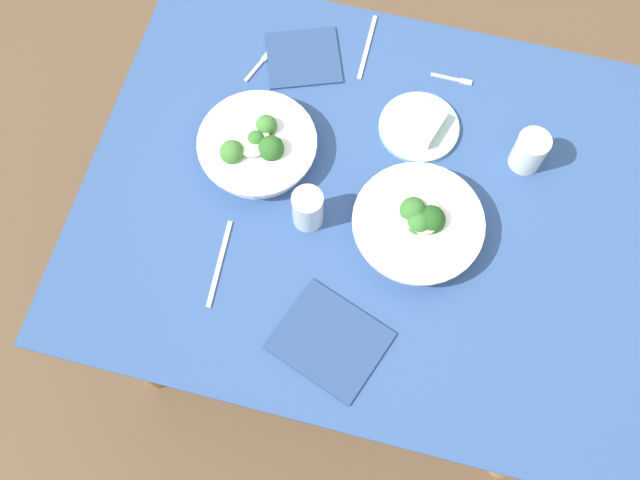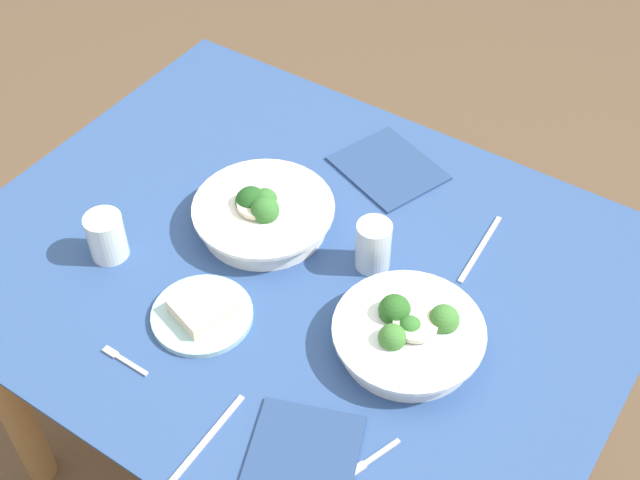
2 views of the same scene
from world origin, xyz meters
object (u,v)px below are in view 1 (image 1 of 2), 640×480
object	(u,v)px
fork_by_near_bowl	(259,65)
water_glass_side	(529,151)
bread_side_plate	(419,126)
napkin_folded_lower	(303,58)
table_knife_right	(367,47)
broccoli_bowl_near	(418,225)
table_knife_left	(220,263)
broccoli_bowl_far	(257,146)
napkin_folded_upper	(330,340)
fork_by_far_bowl	(453,79)
water_glass_center	(308,209)

from	to	relation	value
fork_by_near_bowl	water_glass_side	bearing A→B (deg)	-78.50
bread_side_plate	napkin_folded_lower	xyz separation A→B (m)	(-0.30, 0.12, -0.01)
bread_side_plate	table_knife_right	size ratio (longest dim) A/B	0.98
broccoli_bowl_near	bread_side_plate	size ratio (longest dim) A/B	1.52
broccoli_bowl_near	table_knife_right	world-z (taller)	broccoli_bowl_near
water_glass_side	table_knife_left	bearing A→B (deg)	-145.59
fork_by_near_bowl	napkin_folded_lower	world-z (taller)	napkin_folded_lower
broccoli_bowl_far	broccoli_bowl_near	world-z (taller)	broccoli_bowl_near
bread_side_plate	table_knife_left	bearing A→B (deg)	-128.73
table_knife_left	napkin_folded_lower	bearing A→B (deg)	172.46
bread_side_plate	table_knife_right	distance (m)	0.25
table_knife_left	napkin_folded_upper	distance (m)	0.29
water_glass_side	fork_by_far_bowl	size ratio (longest dim) A/B	0.97
fork_by_far_bowl	table_knife_right	distance (m)	0.22
water_glass_side	fork_by_far_bowl	world-z (taller)	water_glass_side
water_glass_side	bread_side_plate	bearing A→B (deg)	174.42
water_glass_side	broccoli_bowl_near	bearing A→B (deg)	-131.72
napkin_folded_lower	broccoli_bowl_near	bearing A→B (deg)	-46.50
water_glass_center	fork_by_near_bowl	bearing A→B (deg)	121.18
broccoli_bowl_near	table_knife_left	xyz separation A→B (m)	(-0.39, -0.18, -0.03)
broccoli_bowl_near	napkin_folded_lower	xyz separation A→B (m)	(-0.35, 0.37, -0.03)
table_knife_left	table_knife_right	bearing A→B (deg)	160.25
water_glass_center	napkin_folded_lower	bearing A→B (deg)	106.30
water_glass_center	table_knife_left	size ratio (longest dim) A/B	0.52
water_glass_side	table_knife_left	world-z (taller)	water_glass_side
bread_side_plate	broccoli_bowl_near	bearing A→B (deg)	-79.65
broccoli_bowl_near	table_knife_left	world-z (taller)	broccoli_bowl_near
bread_side_plate	table_knife_right	world-z (taller)	bread_side_plate
fork_by_far_bowl	broccoli_bowl_far	bearing A→B (deg)	-142.13
broccoli_bowl_far	water_glass_side	xyz separation A→B (m)	(0.58, 0.13, 0.02)
napkin_folded_lower	water_glass_side	bearing A→B (deg)	-14.67
fork_by_near_bowl	table_knife_right	bearing A→B (deg)	-44.13
fork_by_near_bowl	broccoli_bowl_far	bearing A→B (deg)	-143.98
broccoli_bowl_far	water_glass_center	distance (m)	0.20
fork_by_far_bowl	fork_by_near_bowl	distance (m)	0.46
table_knife_right	napkin_folded_upper	bearing A→B (deg)	-173.80
bread_side_plate	fork_by_far_bowl	world-z (taller)	bread_side_plate
napkin_folded_upper	water_glass_side	bearing A→B (deg)	57.59
broccoli_bowl_near	napkin_folded_lower	distance (m)	0.51
broccoli_bowl_far	table_knife_left	size ratio (longest dim) A/B	1.35
fork_by_far_bowl	napkin_folded_lower	xyz separation A→B (m)	(-0.36, -0.03, 0.00)
napkin_folded_upper	table_knife_left	bearing A→B (deg)	158.91
water_glass_side	napkin_folded_upper	world-z (taller)	water_glass_side
table_knife_right	napkin_folded_upper	size ratio (longest dim) A/B	0.89
broccoli_bowl_far	broccoli_bowl_near	bearing A→B (deg)	-14.37
broccoli_bowl_near	fork_by_near_bowl	distance (m)	0.55
broccoli_bowl_near	water_glass_center	world-z (taller)	water_glass_center
water_glass_center	napkin_folded_upper	distance (m)	0.28
table_knife_right	napkin_folded_lower	xyz separation A→B (m)	(-0.14, -0.07, 0.00)
napkin_folded_upper	broccoli_bowl_far	bearing A→B (deg)	124.60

